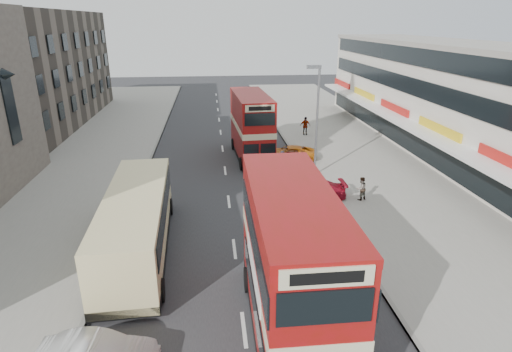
# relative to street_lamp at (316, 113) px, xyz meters

# --- Properties ---
(road_surface) EXTENTS (12.00, 90.00, 0.01)m
(road_surface) POSITION_rel_street_lamp_xyz_m (-6.52, 2.00, -4.78)
(road_surface) COLOR #28282B
(road_surface) RESTS_ON ground
(pavement_right) EXTENTS (12.00, 90.00, 0.15)m
(pavement_right) POSITION_rel_street_lamp_xyz_m (5.48, 2.00, -4.71)
(pavement_right) COLOR gray
(pavement_right) RESTS_ON ground
(pavement_left) EXTENTS (12.00, 90.00, 0.15)m
(pavement_left) POSITION_rel_street_lamp_xyz_m (-18.52, 2.00, -4.71)
(pavement_left) COLOR gray
(pavement_left) RESTS_ON ground
(kerb_left) EXTENTS (0.20, 90.00, 0.16)m
(kerb_left) POSITION_rel_street_lamp_xyz_m (-12.62, 2.00, -4.71)
(kerb_left) COLOR gray
(kerb_left) RESTS_ON ground
(kerb_right) EXTENTS (0.20, 90.00, 0.16)m
(kerb_right) POSITION_rel_street_lamp_xyz_m (-0.42, 2.00, -4.71)
(kerb_right) COLOR gray
(kerb_right) RESTS_ON ground
(brick_terrace) EXTENTS (14.00, 28.00, 12.00)m
(brick_terrace) POSITION_rel_street_lamp_xyz_m (-28.52, 20.00, 1.22)
(brick_terrace) COLOR #66594C
(brick_terrace) RESTS_ON ground
(commercial_row) EXTENTS (9.90, 46.20, 9.30)m
(commercial_row) POSITION_rel_street_lamp_xyz_m (13.42, 4.00, -0.09)
(commercial_row) COLOR beige
(commercial_row) RESTS_ON ground
(street_lamp) EXTENTS (1.00, 0.20, 8.12)m
(street_lamp) POSITION_rel_street_lamp_xyz_m (0.00, 0.00, 0.00)
(street_lamp) COLOR slate
(street_lamp) RESTS_ON ground
(bus_main) EXTENTS (2.80, 9.97, 5.49)m
(bus_main) POSITION_rel_street_lamp_xyz_m (-4.84, -16.37, -1.90)
(bus_main) COLOR black
(bus_main) RESTS_ON ground
(bus_second) EXTENTS (3.07, 9.48, 5.19)m
(bus_second) POSITION_rel_street_lamp_xyz_m (-4.13, 5.08, -2.05)
(bus_second) COLOR black
(bus_second) RESTS_ON ground
(coach) EXTENTS (3.24, 11.11, 2.92)m
(coach) POSITION_rel_street_lamp_xyz_m (-11.29, -9.74, -3.06)
(coach) COLOR black
(coach) RESTS_ON ground
(car_right_a) EXTENTS (4.30, 1.80, 1.24)m
(car_right_a) POSITION_rel_street_lamp_xyz_m (-1.12, -4.33, -4.16)
(car_right_a) COLOR #A81025
(car_right_a) RESTS_ON ground
(car_right_b) EXTENTS (4.62, 2.59, 1.22)m
(car_right_b) POSITION_rel_street_lamp_xyz_m (-1.09, 3.96, -4.17)
(car_right_b) COLOR orange
(car_right_b) RESTS_ON ground
(pedestrian_near) EXTENTS (0.68, 0.58, 1.55)m
(pedestrian_near) POSITION_rel_street_lamp_xyz_m (1.90, -4.92, -3.86)
(pedestrian_near) COLOR gray
(pedestrian_near) RESTS_ON pavement_right
(pedestrian_far) EXTENTS (1.08, 0.49, 1.82)m
(pedestrian_far) POSITION_rel_street_lamp_xyz_m (1.91, 11.56, -3.72)
(pedestrian_far) COLOR gray
(pedestrian_far) RESTS_ON pavement_right
(cyclist) EXTENTS (0.70, 1.78, 2.22)m
(cyclist) POSITION_rel_street_lamp_xyz_m (-2.45, -0.55, -4.02)
(cyclist) COLOR gray
(cyclist) RESTS_ON ground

